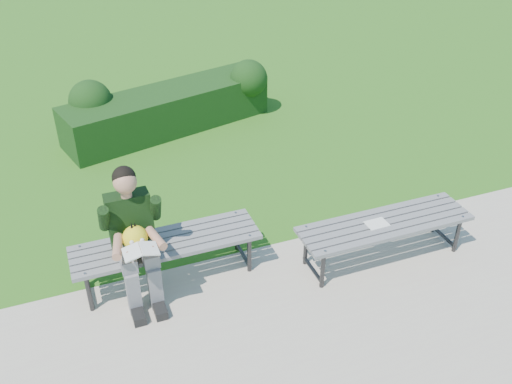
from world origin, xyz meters
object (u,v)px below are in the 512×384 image
Objects in this scene: hedge at (168,106)px; bench_right at (385,226)px; paper_sheet at (377,224)px; seated_boy at (133,233)px; bench_left at (166,246)px.

hedge is 4.03m from bench_right.
hedge is 14.48× the size of paper_sheet.
seated_boy is at bearing 171.00° from bench_right.
bench_right is 0.12m from paper_sheet.
bench_left is 2.19m from bench_right.
hedge reaches higher than bench_left.
bench_right is 2.48m from seated_boy.
hedge is 2.47× the size of seated_boy.
hedge is 3.43m from bench_left.
bench_left is 8.03× the size of paper_sheet.
hedge reaches higher than paper_sheet.
hedge is 1.80× the size of bench_left.
paper_sheet is (2.03, -0.48, 0.06)m from bench_left.
bench_left is at bearing 167.35° from bench_right.
paper_sheet is (2.33, -0.39, -0.24)m from seated_boy.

